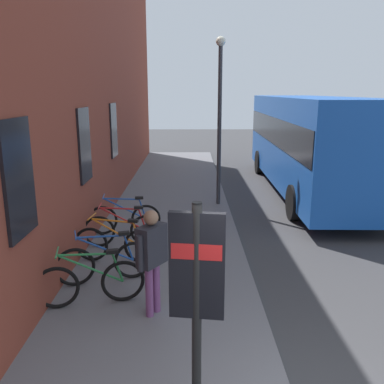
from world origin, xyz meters
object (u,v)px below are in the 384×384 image
(bicycle_under_window, at_px, (105,262))
(pedestrian_by_facade, at_px, (152,252))
(bicycle_by_door, at_px, (116,244))
(bicycle_end_of_row, at_px, (125,218))
(bicycle_far_end, at_px, (123,230))
(bicycle_leaning_wall, at_px, (91,283))
(city_bus, at_px, (308,139))
(street_lamp, at_px, (220,108))
(transit_info_sign, at_px, (197,280))

(bicycle_under_window, relative_size, pedestrian_by_facade, 1.01)
(pedestrian_by_facade, bearing_deg, bicycle_under_window, 41.11)
(bicycle_by_door, distance_m, bicycle_end_of_row, 1.72)
(bicycle_under_window, bearing_deg, bicycle_far_end, -1.49)
(bicycle_leaning_wall, bearing_deg, bicycle_by_door, -3.82)
(city_bus, xyz_separation_m, street_lamp, (-2.06, 3.30, 1.15))
(bicycle_far_end, distance_m, street_lamp, 5.01)
(bicycle_by_door, bearing_deg, bicycle_far_end, 0.32)
(bicycle_leaning_wall, distance_m, street_lamp, 7.15)
(bicycle_by_door, height_order, street_lamp, street_lamp)
(bicycle_end_of_row, distance_m, street_lamp, 4.50)
(city_bus, bearing_deg, bicycle_far_end, 134.72)
(city_bus, bearing_deg, transit_info_sign, 158.79)
(city_bus, bearing_deg, bicycle_end_of_row, 129.73)
(bicycle_far_end, height_order, street_lamp, street_lamp)
(bicycle_leaning_wall, relative_size, bicycle_under_window, 1.02)
(bicycle_leaning_wall, bearing_deg, bicycle_far_end, -2.41)
(bicycle_leaning_wall, relative_size, street_lamp, 0.35)
(transit_info_sign, xyz_separation_m, pedestrian_by_facade, (2.10, 0.64, -0.56))
(transit_info_sign, relative_size, city_bus, 0.23)
(bicycle_leaning_wall, xyz_separation_m, transit_info_sign, (-2.39, -1.68, 1.21))
(bicycle_far_end, bearing_deg, pedestrian_by_facade, -162.30)
(bicycle_far_end, distance_m, pedestrian_by_facade, 3.10)
(bicycle_far_end, height_order, city_bus, city_bus)
(bicycle_under_window, relative_size, bicycle_by_door, 0.97)
(bicycle_under_window, xyz_separation_m, city_bus, (7.42, -5.74, 1.41))
(bicycle_by_door, distance_m, bicycle_far_end, 0.89)
(bicycle_end_of_row, distance_m, city_bus, 7.66)
(bicycle_end_of_row, height_order, transit_info_sign, transit_info_sign)
(bicycle_under_window, distance_m, bicycle_end_of_row, 2.62)
(bicycle_by_door, xyz_separation_m, city_bus, (6.53, -5.69, 1.41))
(bicycle_by_door, height_order, pedestrian_by_facade, pedestrian_by_facade)
(bicycle_end_of_row, xyz_separation_m, city_bus, (4.81, -5.79, 1.41))
(bicycle_by_door, relative_size, city_bus, 0.17)
(bicycle_leaning_wall, height_order, transit_info_sign, transit_info_sign)
(bicycle_leaning_wall, distance_m, bicycle_far_end, 2.61)
(bicycle_leaning_wall, relative_size, bicycle_by_door, 0.99)
(bicycle_by_door, bearing_deg, pedestrian_by_facade, -155.40)
(bicycle_leaning_wall, relative_size, bicycle_end_of_row, 0.99)
(pedestrian_by_facade, bearing_deg, transit_info_sign, -162.96)
(bicycle_end_of_row, bearing_deg, bicycle_under_window, -179.07)
(pedestrian_by_facade, bearing_deg, bicycle_leaning_wall, 74.70)
(bicycle_under_window, bearing_deg, bicycle_leaning_wall, 175.60)
(bicycle_far_end, bearing_deg, street_lamp, -33.81)
(bicycle_end_of_row, distance_m, pedestrian_by_facade, 3.91)
(bicycle_by_door, xyz_separation_m, street_lamp, (4.47, -2.39, 2.55))
(bicycle_leaning_wall, height_order, bicycle_end_of_row, same)
(city_bus, bearing_deg, bicycle_leaning_wall, 144.87)
(bicycle_end_of_row, bearing_deg, city_bus, -50.27)
(bicycle_end_of_row, bearing_deg, bicycle_far_end, -173.91)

